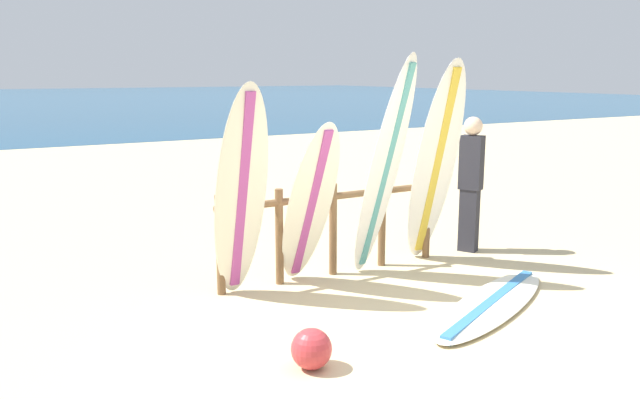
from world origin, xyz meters
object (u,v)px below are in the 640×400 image
surfboard_rack (333,220)px  surfboard_leaning_center (436,163)px  beach_ball (311,349)px  surfboard_leaning_far_left (241,193)px  beachgoer_standing (471,178)px  surfboard_lying_on_sand (492,303)px  surfboard_leaning_left (310,205)px  surfboard_leaning_center_left (384,169)px

surfboard_rack → surfboard_leaning_center: (1.28, -0.26, 0.60)m
beach_ball → surfboard_leaning_far_left: bearing=84.0°
surfboard_rack → beachgoer_standing: size_ratio=1.63×
surfboard_leaning_far_left → beachgoer_standing: surfboard_leaning_far_left is taller
surfboard_lying_on_sand → beach_ball: size_ratio=7.57×
beachgoer_standing → surfboard_leaning_center: bearing=-164.8°
surfboard_leaning_left → beachgoer_standing: bearing=5.6°
surfboard_leaning_left → surfboard_leaning_center: surfboard_leaning_center is taller
surfboard_lying_on_sand → beach_ball: beach_ball is taller
surfboard_leaning_far_left → surfboard_lying_on_sand: 2.77m
surfboard_leaning_far_left → surfboard_leaning_center_left: size_ratio=0.89×
surfboard_leaning_far_left → surfboard_leaning_left: surfboard_leaning_far_left is taller
surfboard_leaning_center → surfboard_lying_on_sand: size_ratio=0.99×
surfboard_leaning_center_left → surfboard_lying_on_sand: (0.43, -1.30, -1.24)m
surfboard_leaning_left → surfboard_lying_on_sand: (1.30, -1.44, -0.89)m
surfboard_leaning_far_left → surfboard_leaning_center: 2.54m
surfboard_rack → surfboard_leaning_far_left: (-1.25, -0.26, 0.47)m
surfboard_leaning_center → beach_ball: 3.42m
surfboard_rack → beachgoer_standing: 2.09m
surfboard_leaning_left → surfboard_leaning_far_left: bearing=177.3°
surfboard_rack → beachgoer_standing: bearing=-1.3°
surfboard_leaning_far_left → beach_ball: bearing=-96.0°
surfboard_lying_on_sand → beach_ball: (-2.27, -0.29, 0.13)m
surfboard_leaning_left → beach_ball: 2.12m
surfboard_leaning_far_left → surfboard_leaning_left: size_ratio=1.21×
surfboard_leaning_center_left → surfboard_lying_on_sand: 1.85m
beachgoer_standing → beach_ball: size_ratio=5.33×
surfboard_leaning_left → beachgoer_standing: surfboard_leaning_left is taller
surfboard_leaning_center_left → surfboard_leaning_center: surfboard_leaning_center_left is taller
surfboard_leaning_left → surfboard_lying_on_sand: 2.13m
beach_ball → surfboard_rack: bearing=54.6°
surfboard_leaning_center → surfboard_lying_on_sand: (-0.45, -1.47, -1.21)m
surfboard_leaning_center_left → surfboard_lying_on_sand: bearing=-71.9°
surfboard_leaning_far_left → surfboard_leaning_center: (2.54, -0.00, 0.12)m
surfboard_leaning_center → surfboard_lying_on_sand: surfboard_leaning_center is taller
surfboard_leaning_left → surfboard_lying_on_sand: size_ratio=0.74×
surfboard_rack → surfboard_leaning_center: size_ratio=1.15×
surfboard_lying_on_sand → surfboard_leaning_center_left: bearing=108.1°
surfboard_leaning_left → surfboard_leaning_center_left: (0.88, -0.13, 0.34)m
surfboard_leaning_left → beachgoer_standing: (2.54, 0.25, 0.05)m
surfboard_leaning_far_left → surfboard_leaning_center_left: 1.67m
surfboard_leaning_far_left → surfboard_lying_on_sand: surfboard_leaning_far_left is taller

